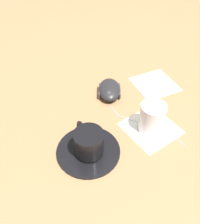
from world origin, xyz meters
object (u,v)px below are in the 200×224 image
saucer (88,150)px  computer_mouse (110,90)px  coffee_cup (88,142)px  drinking_glass (152,117)px

saucer → computer_mouse: 0.23m
computer_mouse → coffee_cup: bearing=-31.8°
saucer → drinking_glass: drinking_glass is taller
coffee_cup → computer_mouse: (-0.19, 0.12, -0.02)m
computer_mouse → drinking_glass: bearing=19.4°
saucer → drinking_glass: size_ratio=1.98×
saucer → coffee_cup: size_ratio=1.58×
drinking_glass → coffee_cup: bearing=-81.5°
saucer → drinking_glass: 0.19m
coffee_cup → drinking_glass: (-0.03, 0.18, 0.00)m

